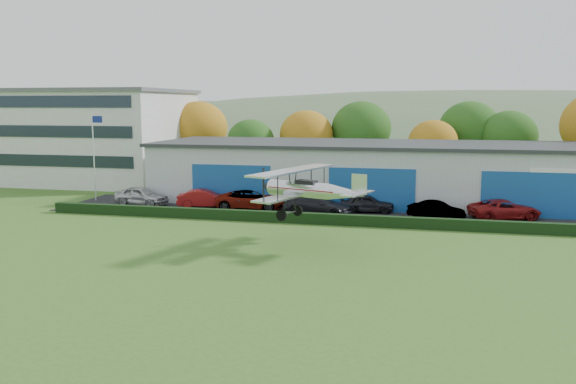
% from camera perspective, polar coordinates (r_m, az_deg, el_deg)
% --- Properties ---
extents(ground, '(300.00, 300.00, 0.00)m').
position_cam_1_polar(ground, '(28.48, -6.18, -9.36)').
color(ground, '#376520').
rests_on(ground, ground).
extents(apron, '(48.00, 9.00, 0.05)m').
position_cam_1_polar(apron, '(47.75, 5.56, -2.03)').
color(apron, black).
rests_on(apron, ground).
extents(hedge, '(46.00, 0.60, 0.80)m').
position_cam_1_polar(hedge, '(43.01, 4.73, -2.68)').
color(hedge, black).
rests_on(hedge, ground).
extents(hangar, '(40.60, 12.60, 5.30)m').
position_cam_1_polar(hangar, '(54.04, 8.68, 1.96)').
color(hangar, '#B2B7BC').
rests_on(hangar, ground).
extents(office_block, '(20.60, 15.60, 10.40)m').
position_cam_1_polar(office_block, '(71.07, -18.47, 5.23)').
color(office_block, silver).
rests_on(office_block, ground).
extents(flagpole, '(1.05, 0.10, 8.00)m').
position_cam_1_polar(flagpole, '(55.80, -18.26, 4.03)').
color(flagpole, silver).
rests_on(flagpole, ground).
extents(tree_belt, '(75.70, 13.22, 10.12)m').
position_cam_1_polar(tree_belt, '(66.77, 6.01, 5.78)').
color(tree_belt, '#3D2614').
rests_on(tree_belt, ground).
extents(distant_hills, '(430.00, 196.00, 56.00)m').
position_cam_1_polar(distant_hills, '(167.53, 8.32, 0.93)').
color(distant_hills, '#4C6642').
rests_on(distant_hills, ground).
extents(car_0, '(5.02, 2.64, 1.63)m').
position_cam_1_polar(car_0, '(52.53, -14.04, -0.35)').
color(car_0, silver).
rests_on(car_0, apron).
extents(car_1, '(4.85, 2.65, 1.51)m').
position_cam_1_polar(car_1, '(50.27, -8.08, -0.64)').
color(car_1, maroon).
rests_on(car_1, apron).
extents(car_2, '(6.05, 3.58, 1.58)m').
position_cam_1_polar(car_2, '(48.97, -3.68, -0.78)').
color(car_2, gray).
rests_on(car_2, apron).
extents(car_3, '(5.87, 3.21, 1.61)m').
position_cam_1_polar(car_3, '(46.30, 2.96, -1.29)').
color(car_3, black).
rests_on(car_3, apron).
extents(car_4, '(4.51, 2.24, 1.48)m').
position_cam_1_polar(car_4, '(47.97, 7.67, -1.09)').
color(car_4, black).
rests_on(car_4, apron).
extents(car_5, '(4.45, 2.82, 1.39)m').
position_cam_1_polar(car_5, '(46.06, 14.19, -1.73)').
color(car_5, gray).
rests_on(car_5, apron).
extents(car_6, '(5.87, 4.08, 1.49)m').
position_cam_1_polar(car_6, '(47.73, 20.30, -1.59)').
color(car_6, maroon).
rests_on(car_6, apron).
extents(biplane, '(7.28, 8.21, 3.09)m').
position_cam_1_polar(biplane, '(35.80, 1.90, 0.37)').
color(biplane, silver).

